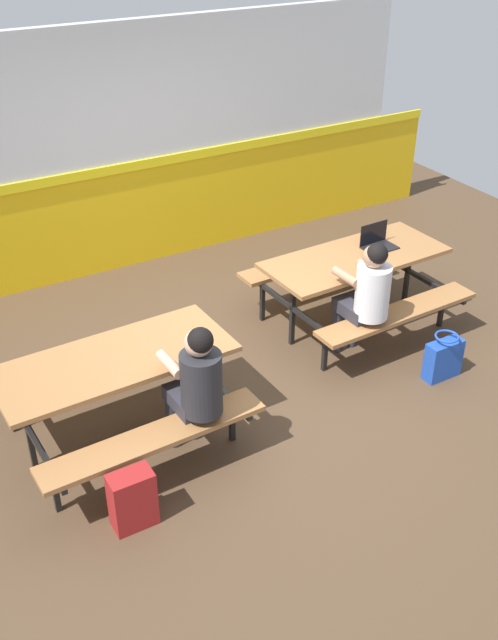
{
  "coord_description": "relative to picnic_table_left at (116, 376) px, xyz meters",
  "views": [
    {
      "loc": [
        -2.68,
        -4.56,
        3.82
      ],
      "look_at": [
        0.0,
        0.06,
        0.55
      ],
      "focal_mm": 41.21,
      "sensor_mm": 36.0,
      "label": 1
    }
  ],
  "objects": [
    {
      "name": "laptop_dark",
      "position": [
        2.88,
        0.51,
        0.21
      ],
      "size": [
        0.33,
        0.23,
        0.22
      ],
      "color": "black",
      "rests_on": "picnic_table_right"
    },
    {
      "name": "student_nearer",
      "position": [
        0.41,
        -0.54,
        0.13
      ],
      "size": [
        0.37,
        0.53,
        1.21
      ],
      "color": "#2D2D38",
      "rests_on": "ground"
    },
    {
      "name": "backpack_dark",
      "position": [
        -0.28,
        -0.9,
        -0.36
      ],
      "size": [
        0.3,
        0.22,
        0.44
      ],
      "color": "maroon",
      "rests_on": "ground"
    },
    {
      "name": "picnic_table_left",
      "position": [
        0.0,
        0.0,
        0.0
      ],
      "size": [
        1.8,
        1.61,
        0.74
      ],
      "color": "#9E6B3D",
      "rests_on": "ground"
    },
    {
      "name": "ground_plane",
      "position": [
        1.29,
        0.17,
        -0.58
      ],
      "size": [
        10.0,
        10.0,
        0.02
      ],
      "primitive_type": "cube",
      "color": "#4C3826"
    },
    {
      "name": "picnic_table_right",
      "position": [
        2.58,
        0.46,
        0.0
      ],
      "size": [
        1.8,
        1.61,
        0.74
      ],
      "color": "#9E6B3D",
      "rests_on": "ground"
    },
    {
      "name": "accent_backdrop",
      "position": [
        1.29,
        2.78,
        0.67
      ],
      "size": [
        8.0,
        0.14,
        2.6
      ],
      "color": "yellow",
      "rests_on": "ground"
    },
    {
      "name": "tote_bag_bright",
      "position": [
        2.73,
        -0.67,
        -0.38
      ],
      "size": [
        0.34,
        0.21,
        0.43
      ],
      "color": "#1E47B2",
      "rests_on": "ground"
    },
    {
      "name": "student_further",
      "position": [
        2.27,
        -0.11,
        0.13
      ],
      "size": [
        0.37,
        0.53,
        1.21
      ],
      "color": "#2D2D38",
      "rests_on": "ground"
    }
  ]
}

